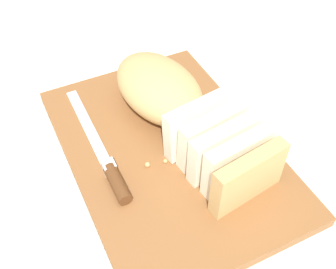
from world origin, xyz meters
The scene contains 6 objects.
ground_plane centered at (0.00, 0.00, 0.00)m, with size 3.00×3.00×0.00m, color silver.
cutting_board centered at (0.00, 0.00, 0.01)m, with size 0.44×0.30×0.02m, color brown.
bread_loaf centered at (-0.03, 0.04, 0.06)m, with size 0.34×0.16×0.08m.
bread_knife centered at (0.00, -0.10, 0.03)m, with size 0.27×0.03×0.02m.
crumb_near_knife centered at (0.02, -0.05, 0.02)m, with size 0.01×0.01×0.01m, color tan.
crumb_near_loaf centered at (0.02, -0.02, 0.02)m, with size 0.01×0.01×0.01m, color tan.
Camera 1 is at (0.39, -0.21, 0.52)m, focal length 44.85 mm.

